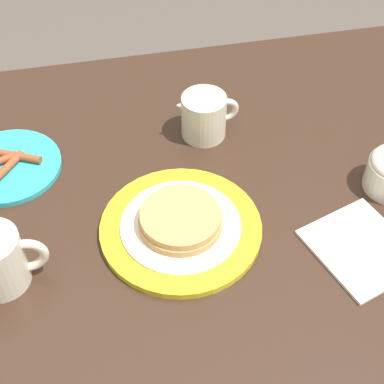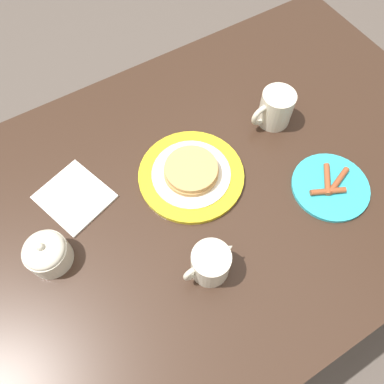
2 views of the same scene
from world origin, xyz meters
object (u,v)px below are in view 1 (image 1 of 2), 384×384
object	(u,v)px
side_plate_bacon	(8,166)
creamer_pitcher	(204,115)
napkin	(361,248)
pancake_plate	(181,225)

from	to	relation	value
side_plate_bacon	creamer_pitcher	size ratio (longest dim) A/B	1.54
creamer_pitcher	napkin	size ratio (longest dim) A/B	0.63
side_plate_bacon	creamer_pitcher	distance (m)	0.36
pancake_plate	creamer_pitcher	size ratio (longest dim) A/B	2.14
creamer_pitcher	napkin	xyz separation A→B (m)	(0.18, -0.32, -0.04)
pancake_plate	creamer_pitcher	xyz separation A→B (m)	(0.09, 0.22, 0.03)
pancake_plate	creamer_pitcher	distance (m)	0.24
napkin	side_plate_bacon	bearing A→B (deg)	151.23
pancake_plate	napkin	world-z (taller)	pancake_plate
side_plate_bacon	creamer_pitcher	bearing A→B (deg)	3.15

